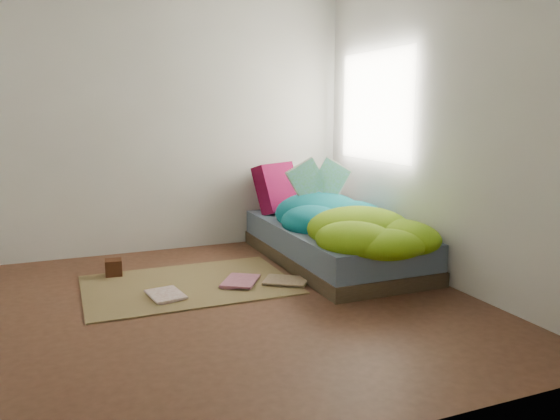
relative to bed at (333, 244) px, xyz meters
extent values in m
cube|color=#482A1B|center=(-1.22, -0.72, -0.17)|extent=(3.50, 3.50, 0.00)
cube|color=beige|center=(-1.22, 1.03, 1.13)|extent=(3.50, 0.04, 2.60)
cube|color=beige|center=(-1.22, -2.47, 1.13)|extent=(3.50, 0.04, 2.60)
cube|color=beige|center=(0.53, -0.72, 1.13)|extent=(0.04, 3.50, 2.60)
cube|color=white|center=(0.52, 0.18, 1.23)|extent=(0.01, 1.00, 1.20)
cube|color=#342A1C|center=(0.00, 0.00, -0.11)|extent=(1.00, 2.00, 0.12)
cube|color=#4B5A79|center=(0.00, 0.00, 0.06)|extent=(0.98, 1.96, 0.22)
cube|color=brown|center=(-1.37, -0.17, -0.16)|extent=(1.60, 1.10, 0.01)
cube|color=beige|center=(0.21, 0.71, 0.23)|extent=(0.60, 0.44, 0.12)
cube|color=#53052B|center=(-0.21, 0.82, 0.42)|extent=(0.50, 0.37, 0.49)
cube|color=#3E1A0E|center=(-1.89, 0.29, -0.09)|extent=(0.14, 0.14, 0.13)
imported|color=white|center=(-1.71, -0.41, -0.14)|extent=(0.28, 0.35, 0.02)
imported|color=#C2708B|center=(-1.09, -0.25, -0.14)|extent=(0.40, 0.42, 0.03)
imported|color=tan|center=(-0.71, -0.53, -0.14)|extent=(0.42, 0.40, 0.03)
camera|label=1|loc=(-2.27, -4.27, 1.21)|focal=35.00mm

